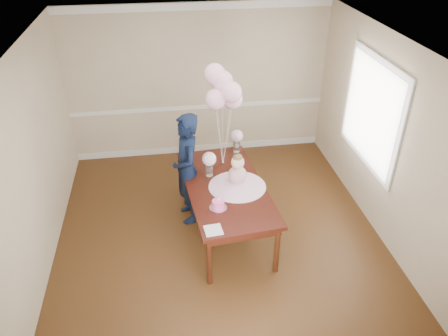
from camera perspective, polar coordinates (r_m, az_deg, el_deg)
floor at (r=6.27m, az=-0.61°, el=-8.94°), size 4.50×5.00×0.00m
ceiling at (r=4.94m, az=-0.79°, el=15.44°), size 4.50×5.00×0.02m
wall_back at (r=7.73m, az=-3.33°, el=11.03°), size 4.50×0.02×2.70m
wall_front at (r=3.58m, az=5.24°, el=-18.50°), size 4.50×0.02×2.70m
wall_left at (r=5.68m, az=-23.79°, el=-0.08°), size 0.02×5.00×2.70m
wall_right at (r=6.17m, az=20.52°, el=3.25°), size 0.02×5.00×2.70m
chair_rail_trim at (r=7.90m, az=-3.22°, el=7.95°), size 4.50×0.02×0.07m
crown_molding at (r=7.36m, az=-3.65°, el=20.34°), size 4.50×0.02×0.12m
baseboard_trim at (r=8.27m, az=-3.05°, el=2.63°), size 4.50×0.02×0.12m
window_frame at (r=6.47m, az=18.74°, el=6.93°), size 0.02×1.66×1.56m
window_blinds at (r=6.46m, az=18.59°, el=6.92°), size 0.01×1.50×1.40m
dining_table_top at (r=5.94m, az=0.17°, el=-2.53°), size 1.20×2.14×0.05m
table_apron at (r=5.98m, az=0.17°, el=-3.14°), size 1.09×2.02×0.10m
table_leg_fl at (r=5.39m, az=-1.94°, el=-12.08°), size 0.08×0.08×0.72m
table_leg_fr at (r=5.58m, az=6.91°, el=-10.55°), size 0.08×0.08×0.72m
table_leg_bl at (r=6.86m, az=-5.23°, el=-1.31°), size 0.08×0.08×0.72m
table_leg_br at (r=7.00m, az=1.75°, el=-0.40°), size 0.08×0.08×0.72m
baby_skirt at (r=5.88m, az=1.75°, el=-1.99°), size 0.85×0.85×0.10m
baby_torso at (r=5.81m, az=1.77°, el=-0.90°), size 0.25×0.25×0.25m
baby_head at (r=5.71m, az=1.80°, el=0.75°), size 0.17×0.17×0.17m
baby_hair at (r=5.68m, az=1.81°, el=1.28°), size 0.12×0.12×0.12m
cake_platter at (r=5.52m, az=-0.76°, el=-5.20°), size 0.24×0.24×0.01m
birthday_cake at (r=5.48m, az=-0.76°, el=-4.74°), size 0.17×0.17×0.10m
cake_flower_a at (r=5.44m, az=-0.77°, el=-4.18°), size 0.03×0.03×0.03m
cake_flower_b at (r=5.46m, az=-0.50°, el=-4.01°), size 0.03×0.03×0.03m
rose_vase_near at (r=6.10m, az=-1.92°, el=-0.30°), size 0.11×0.11×0.16m
roses_near at (r=6.00m, az=-1.95°, el=1.20°), size 0.20×0.20×0.20m
rose_vase_far at (r=6.68m, az=1.64°, el=2.80°), size 0.11×0.11×0.16m
roses_far at (r=6.59m, az=1.66°, el=4.21°), size 0.20×0.20×0.20m
napkin at (r=5.18m, az=-1.40°, el=-8.11°), size 0.22×0.22×0.01m
balloon_weight at (r=6.40m, az=-0.14°, el=0.64°), size 0.04×0.04×0.02m
balloon_a at (r=5.91m, az=-1.13°, el=8.96°), size 0.29×0.29×0.29m
balloon_b at (r=5.87m, az=0.95°, el=9.88°), size 0.29×0.29×0.29m
balloon_c at (r=5.95m, az=-0.20°, el=11.27°), size 0.29×0.29×0.29m
balloon_d at (r=5.92m, az=-1.24°, el=12.18°), size 0.29×0.29×0.29m
balloon_e at (r=6.06m, az=1.10°, el=9.03°), size 0.29×0.29×0.29m
balloon_ribbon_a at (r=6.17m, az=-0.61°, el=4.00°), size 0.09×0.01×0.86m
balloon_ribbon_b at (r=6.15m, az=0.37°, el=4.42°), size 0.11×0.05×0.96m
balloon_ribbon_c at (r=6.18m, az=-0.17°, el=5.12°), size 0.01×0.10×1.06m
balloon_ribbon_d at (r=6.16m, az=-0.66°, el=5.54°), size 0.09×0.10×1.16m
balloon_ribbon_e at (r=6.25m, az=0.45°, el=4.10°), size 0.14×0.09×0.80m
dining_chair_seat at (r=6.81m, az=-2.82°, el=-0.60°), size 0.47×0.47×0.05m
chair_leg_fl at (r=6.80m, az=-4.23°, el=-3.10°), size 0.04×0.04×0.42m
chair_leg_fr at (r=6.80m, az=-1.24°, el=-2.99°), size 0.04×0.04×0.42m
chair_leg_bl at (r=7.09m, az=-4.25°, el=-1.46°), size 0.04×0.04×0.42m
chair_leg_br at (r=7.09m, az=-1.38°, el=-1.36°), size 0.04×0.04×0.42m
chair_back_post_l at (r=6.51m, az=-4.58°, el=0.62°), size 0.04×0.04×0.55m
chair_back_post_r at (r=6.82m, az=-4.58°, el=2.17°), size 0.04×0.04×0.55m
chair_slat_low at (r=6.73m, az=-4.54°, el=0.54°), size 0.06×0.40×0.05m
chair_slat_mid at (r=6.65m, az=-4.60°, el=1.70°), size 0.06×0.40×0.05m
chair_slat_top at (r=6.57m, az=-4.66°, el=2.89°), size 0.06×0.40×0.05m
woman at (r=6.17m, az=-4.85°, el=-0.17°), size 0.48×0.66×1.68m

